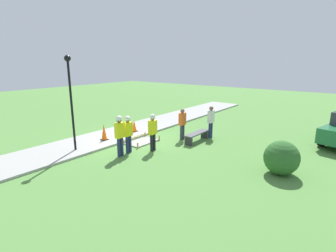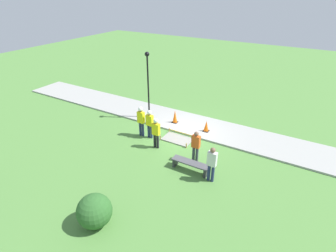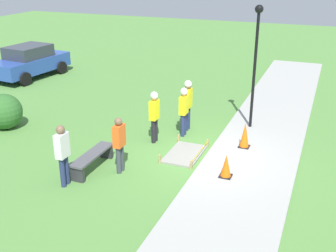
% 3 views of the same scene
% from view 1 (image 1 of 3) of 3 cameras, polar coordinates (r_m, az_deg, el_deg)
% --- Properties ---
extents(ground_plane, '(60.00, 60.00, 0.00)m').
position_cam_1_polar(ground_plane, '(14.03, -7.63, -3.02)').
color(ground_plane, '#51843D').
extents(sidewalk, '(28.00, 2.70, 0.10)m').
position_cam_1_polar(sidewalk, '(14.96, -11.31, -1.88)').
color(sidewalk, '#9E9E99').
rests_on(sidewalk, ground_plane).
extents(wet_concrete_patch, '(1.68, 1.05, 0.28)m').
position_cam_1_polar(wet_concrete_patch, '(13.53, -5.74, -3.44)').
color(wet_concrete_patch, gray).
rests_on(wet_concrete_patch, ground_plane).
extents(traffic_cone_near_patch, '(0.34, 0.34, 0.66)m').
position_cam_1_polar(traffic_cone_near_patch, '(15.22, -7.38, 0.01)').
color(traffic_cone_near_patch, black).
rests_on(traffic_cone_near_patch, sidewalk).
extents(traffic_cone_far_patch, '(0.34, 0.34, 0.82)m').
position_cam_1_polar(traffic_cone_far_patch, '(13.87, -13.75, -1.33)').
color(traffic_cone_far_patch, black).
rests_on(traffic_cone_far_patch, sidewalk).
extents(park_bench, '(1.79, 0.44, 0.49)m').
position_cam_1_polar(park_bench, '(13.61, 6.32, -1.99)').
color(park_bench, '#2D2D33').
rests_on(park_bench, ground_plane).
extents(worker_supervisor, '(0.40, 0.26, 1.82)m').
position_cam_1_polar(worker_supervisor, '(11.46, -10.48, -1.33)').
color(worker_supervisor, navy).
rests_on(worker_supervisor, ground_plane).
extents(worker_assistant, '(0.40, 0.25, 1.71)m').
position_cam_1_polar(worker_assistant, '(11.88, -8.68, -1.12)').
color(worker_assistant, navy).
rests_on(worker_assistant, ground_plane).
extents(worker_trainee, '(0.40, 0.25, 1.74)m').
position_cam_1_polar(worker_trainee, '(12.01, -3.36, -0.71)').
color(worker_trainee, black).
rests_on(worker_trainee, ground_plane).
extents(bystander_in_orange_shirt, '(0.40, 0.22, 1.65)m').
position_cam_1_polar(bystander_in_orange_shirt, '(13.78, 3.14, 0.79)').
color(bystander_in_orange_shirt, '#383D47').
rests_on(bystander_in_orange_shirt, ground_plane).
extents(bystander_in_gray_shirt, '(0.40, 0.23, 1.73)m').
position_cam_1_polar(bystander_in_gray_shirt, '(14.28, 9.32, 1.31)').
color(bystander_in_gray_shirt, navy).
rests_on(bystander_in_gray_shirt, ground_plane).
extents(lamppost_near, '(0.28, 0.28, 4.22)m').
position_cam_1_polar(lamppost_near, '(12.27, -20.50, 7.31)').
color(lamppost_near, black).
rests_on(lamppost_near, sidewalk).
extents(shrub_rounded_near, '(1.27, 1.27, 1.27)m').
position_cam_1_polar(shrub_rounded_near, '(10.48, 23.48, -6.38)').
color(shrub_rounded_near, '#2D6028').
rests_on(shrub_rounded_near, ground_plane).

